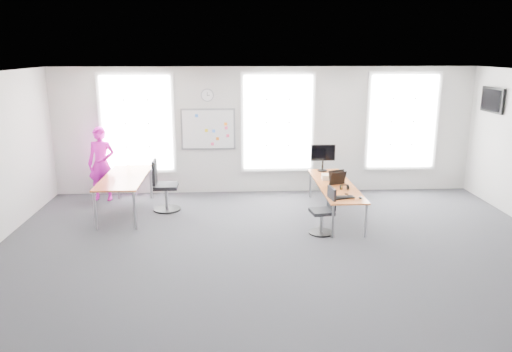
{
  "coord_description": "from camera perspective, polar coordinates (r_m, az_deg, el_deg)",
  "views": [
    {
      "loc": [
        -0.83,
        -7.75,
        3.37
      ],
      "look_at": [
        -0.36,
        1.2,
        1.1
      ],
      "focal_mm": 35.0,
      "sensor_mm": 36.0,
      "label": 1
    }
  ],
  "objects": [
    {
      "name": "floor",
      "position": [
        8.49,
        2.9,
        -9.19
      ],
      "size": [
        10.0,
        10.0,
        0.0
      ],
      "primitive_type": "plane",
      "color": "#242328",
      "rests_on": "ground"
    },
    {
      "name": "ceiling",
      "position": [
        7.8,
        3.18,
        11.47
      ],
      "size": [
        10.0,
        10.0,
        0.0
      ],
      "primitive_type": "plane",
      "rotation": [
        3.14,
        0.0,
        0.0
      ],
      "color": "white",
      "rests_on": "ground"
    },
    {
      "name": "wall_back",
      "position": [
        11.92,
        1.04,
        5.2
      ],
      "size": [
        10.0,
        0.0,
        10.0
      ],
      "primitive_type": "plane",
      "rotation": [
        1.57,
        0.0,
        0.0
      ],
      "color": "silver",
      "rests_on": "ground"
    },
    {
      "name": "wall_front",
      "position": [
        4.27,
        8.73,
        -11.96
      ],
      "size": [
        10.0,
        0.0,
        10.0
      ],
      "primitive_type": "plane",
      "rotation": [
        -1.57,
        0.0,
        0.0
      ],
      "color": "silver",
      "rests_on": "ground"
    },
    {
      "name": "window_left",
      "position": [
        12.03,
        -13.42,
        5.86
      ],
      "size": [
        1.6,
        0.06,
        2.2
      ],
      "primitive_type": "cube",
      "color": "silver",
      "rests_on": "wall_back"
    },
    {
      "name": "window_mid",
      "position": [
        11.89,
        2.5,
        6.13
      ],
      "size": [
        1.6,
        0.06,
        2.2
      ],
      "primitive_type": "cube",
      "color": "silver",
      "rests_on": "wall_back"
    },
    {
      "name": "window_right",
      "position": [
        12.54,
        16.36,
        5.99
      ],
      "size": [
        1.6,
        0.06,
        2.2
      ],
      "primitive_type": "cube",
      "color": "silver",
      "rests_on": "wall_back"
    },
    {
      "name": "desk_right",
      "position": [
        10.48,
        9.04,
        -1.16
      ],
      "size": [
        0.73,
        2.74,
        0.67
      ],
      "color": "orange",
      "rests_on": "ground"
    },
    {
      "name": "desk_left",
      "position": [
        10.83,
        -14.78,
        -0.4
      ],
      "size": [
        0.87,
        2.17,
        0.79
      ],
      "color": "orange",
      "rests_on": "ground"
    },
    {
      "name": "chair_right",
      "position": [
        9.47,
        7.82,
        -4.26
      ],
      "size": [
        0.47,
        0.47,
        0.89
      ],
      "rotation": [
        0.0,
        0.0,
        -1.43
      ],
      "color": "black",
      "rests_on": "ground"
    },
    {
      "name": "chair_left",
      "position": [
        10.88,
        -10.58,
        -1.4
      ],
      "size": [
        0.59,
        0.59,
        1.11
      ],
      "rotation": [
        0.0,
        0.0,
        1.59
      ],
      "color": "black",
      "rests_on": "ground"
    },
    {
      "name": "person",
      "position": [
        11.9,
        -17.24,
        1.34
      ],
      "size": [
        0.65,
        0.46,
        1.7
      ],
      "primitive_type": "imported",
      "rotation": [
        0.0,
        0.0,
        -0.08
      ],
      "color": "#E817C7",
      "rests_on": "ground"
    },
    {
      "name": "whiteboard",
      "position": [
        11.87,
        -5.49,
        5.34
      ],
      "size": [
        1.2,
        0.03,
        0.9
      ],
      "primitive_type": "cube",
      "color": "white",
      "rests_on": "wall_back"
    },
    {
      "name": "wall_clock",
      "position": [
        11.77,
        -5.59,
        9.19
      ],
      "size": [
        0.3,
        0.04,
        0.3
      ],
      "primitive_type": "cylinder",
      "rotation": [
        1.57,
        0.0,
        0.0
      ],
      "color": "gray",
      "rests_on": "wall_back"
    },
    {
      "name": "tv",
      "position": [
        12.25,
        25.43,
        7.85
      ],
      "size": [
        0.06,
        0.9,
        0.55
      ],
      "primitive_type": "cube",
      "color": "black",
      "rests_on": "wall_right"
    },
    {
      "name": "keyboard",
      "position": [
        9.51,
        9.8,
        -2.45
      ],
      "size": [
        0.49,
        0.28,
        0.02
      ],
      "primitive_type": "cube",
      "rotation": [
        0.0,
        0.0,
        0.26
      ],
      "color": "black",
      "rests_on": "desk_right"
    },
    {
      "name": "mouse",
      "position": [
        9.53,
        11.85,
        -2.44
      ],
      "size": [
        0.08,
        0.12,
        0.04
      ],
      "primitive_type": "ellipsoid",
      "rotation": [
        0.0,
        0.0,
        -0.14
      ],
      "color": "black",
      "rests_on": "desk_right"
    },
    {
      "name": "lens_cap",
      "position": [
        9.78,
        10.28,
        -2.04
      ],
      "size": [
        0.08,
        0.08,
        0.01
      ],
      "primitive_type": "cylinder",
      "rotation": [
        0.0,
        0.0,
        -0.24
      ],
      "color": "black",
      "rests_on": "desk_right"
    },
    {
      "name": "headphones",
      "position": [
        10.08,
        10.03,
        -1.27
      ],
      "size": [
        0.18,
        0.1,
        0.11
      ],
      "rotation": [
        0.0,
        0.0,
        -0.03
      ],
      "color": "black",
      "rests_on": "desk_right"
    },
    {
      "name": "laptop_sleeve",
      "position": [
        10.39,
        9.27,
        -0.21
      ],
      "size": [
        0.38,
        0.31,
        0.3
      ],
      "rotation": [
        0.0,
        0.0,
        0.34
      ],
      "color": "black",
      "rests_on": "desk_right"
    },
    {
      "name": "paper_stack",
      "position": [
        10.82,
        8.4,
        -0.1
      ],
      "size": [
        0.34,
        0.26,
        0.11
      ],
      "primitive_type": "cube",
      "rotation": [
        0.0,
        0.0,
        -0.06
      ],
      "color": "beige",
      "rests_on": "desk_right"
    },
    {
      "name": "monitor",
      "position": [
        11.47,
        7.66,
        2.36
      ],
      "size": [
        0.55,
        0.23,
        0.62
      ],
      "rotation": [
        0.0,
        0.0,
        -0.0
      ],
      "color": "black",
      "rests_on": "desk_right"
    }
  ]
}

